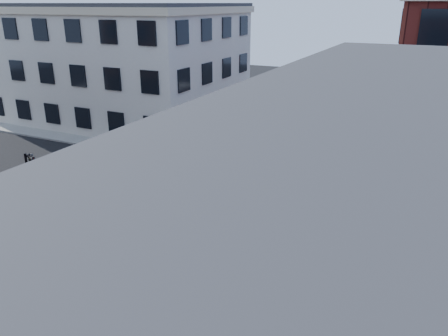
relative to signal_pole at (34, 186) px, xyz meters
The scene contains 8 objects.
ground 9.90m from the signal_pole, 44.81° to the left, with size 120.00×120.00×0.00m, color black.
sidewalk_nw 31.27m from the signal_pole, 117.29° to the left, with size 30.00×30.00×0.15m, color gray.
building_nw 25.92m from the signal_pole, 118.43° to the left, with size 22.00×16.00×11.00m, color silver.
tree_near 21.94m from the signal_pole, 49.38° to the left, with size 2.69×2.69×4.49m.
tree_far 26.78m from the signal_pole, 57.77° to the left, with size 2.43×2.43×4.07m.
signal_pole is the anchor object (origin of this frame).
box_truck 16.57m from the signal_pole, ahead, with size 7.55×2.55×3.38m.
traffic_cone 4.35m from the signal_pole, 15.88° to the left, with size 0.47×0.47×0.75m.
Camera 1 is at (10.28, -20.38, 11.30)m, focal length 35.00 mm.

